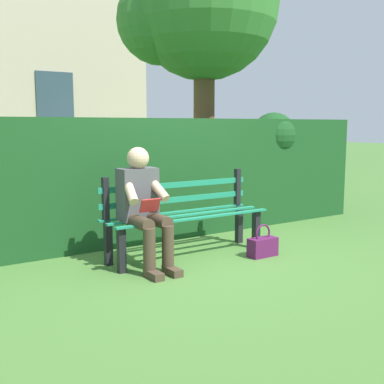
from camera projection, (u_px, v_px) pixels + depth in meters
name	position (u px, v px, depth m)	size (l,w,h in m)	color
ground	(187.00, 256.00, 5.17)	(60.00, 60.00, 0.00)	#477533
park_bench	(184.00, 215.00, 5.16)	(1.84, 0.47, 0.89)	black
person_seated	(143.00, 204.00, 4.68)	(0.44, 0.73, 1.19)	#4C4C51
hedge_backdrop	(153.00, 175.00, 6.02)	(6.52, 0.79, 1.58)	#19471E
tree	(197.00, 10.00, 7.94)	(2.60, 2.48, 4.62)	brown
handbag	(263.00, 246.00, 5.14)	(0.32, 0.15, 0.35)	#59194C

